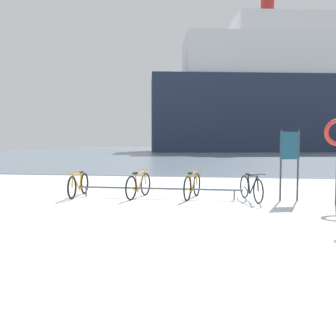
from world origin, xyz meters
The scene contains 8 objects.
ground centered at (0.00, 53.90, -0.04)m, with size 80.00×132.00×0.08m.
bike_rack centered at (0.08, 3.35, 0.27)m, with size 4.82×0.10×0.31m.
bicycle_0 centered at (-2.30, 3.32, 0.35)m, with size 0.46×1.75×0.77m.
bicycle_1 centered at (-0.48, 3.37, 0.36)m, with size 0.50×1.65×0.80m.
bicycle_2 centered at (1.07, 3.47, 0.37)m, with size 0.48×1.65×0.81m.
bicycle_3 centered at (2.70, 3.31, 0.36)m, with size 0.62×1.60×0.78m.
info_sign centered at (3.73, 3.47, 1.32)m, with size 0.54×0.19×1.94m.
ferry_ship centered at (16.75, 60.31, 9.49)m, with size 57.68×23.68×28.30m.
Camera 1 is at (1.96, -6.88, 1.61)m, focal length 38.98 mm.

